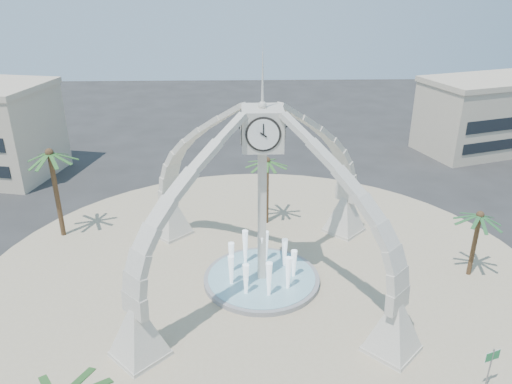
{
  "coord_description": "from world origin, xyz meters",
  "views": [
    {
      "loc": [
        -1.27,
        -29.07,
        19.74
      ],
      "look_at": [
        -0.33,
        2.0,
        5.94
      ],
      "focal_mm": 35.0,
      "sensor_mm": 36.0,
      "label": 1
    }
  ],
  "objects_px": {
    "palm_east": "(480,216)",
    "clock_tower": "(262,197)",
    "fountain": "(262,278)",
    "palm_west": "(50,154)",
    "palm_north": "(267,162)",
    "street_sign": "(491,361)"
  },
  "relations": [
    {
      "from": "palm_east",
      "to": "clock_tower",
      "type": "bearing_deg",
      "value": -178.21
    },
    {
      "from": "fountain",
      "to": "palm_west",
      "type": "bearing_deg",
      "value": 155.75
    },
    {
      "from": "palm_east",
      "to": "palm_west",
      "type": "bearing_deg",
      "value": 167.66
    },
    {
      "from": "palm_north",
      "to": "street_sign",
      "type": "relative_size",
      "value": 2.43
    },
    {
      "from": "clock_tower",
      "to": "palm_north",
      "type": "height_order",
      "value": "clock_tower"
    },
    {
      "from": "palm_west",
      "to": "clock_tower",
      "type": "bearing_deg",
      "value": -24.25
    },
    {
      "from": "clock_tower",
      "to": "palm_east",
      "type": "height_order",
      "value": "clock_tower"
    },
    {
      "from": "clock_tower",
      "to": "fountain",
      "type": "bearing_deg",
      "value": 90.0
    },
    {
      "from": "clock_tower",
      "to": "palm_east",
      "type": "relative_size",
      "value": 3.34
    },
    {
      "from": "fountain",
      "to": "palm_east",
      "type": "relative_size",
      "value": 1.49
    },
    {
      "from": "palm_west",
      "to": "street_sign",
      "type": "relative_size",
      "value": 3.02
    },
    {
      "from": "palm_north",
      "to": "street_sign",
      "type": "xyz_separation_m",
      "value": [
        10.33,
        -18.91,
        -3.72
      ]
    },
    {
      "from": "palm_north",
      "to": "palm_east",
      "type": "bearing_deg",
      "value": -31.0
    },
    {
      "from": "palm_north",
      "to": "street_sign",
      "type": "height_order",
      "value": "palm_north"
    },
    {
      "from": "palm_north",
      "to": "palm_west",
      "type": "bearing_deg",
      "value": -174.21
    },
    {
      "from": "palm_north",
      "to": "fountain",
      "type": "bearing_deg",
      "value": -95.02
    },
    {
      "from": "palm_north",
      "to": "street_sign",
      "type": "distance_m",
      "value": 21.87
    },
    {
      "from": "fountain",
      "to": "palm_north",
      "type": "relative_size",
      "value": 1.26
    },
    {
      "from": "palm_west",
      "to": "fountain",
      "type": "bearing_deg",
      "value": -24.25
    },
    {
      "from": "palm_east",
      "to": "street_sign",
      "type": "bearing_deg",
      "value": -108.96
    },
    {
      "from": "fountain",
      "to": "palm_north",
      "type": "bearing_deg",
      "value": 84.98
    },
    {
      "from": "fountain",
      "to": "street_sign",
      "type": "relative_size",
      "value": 3.06
    }
  ]
}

